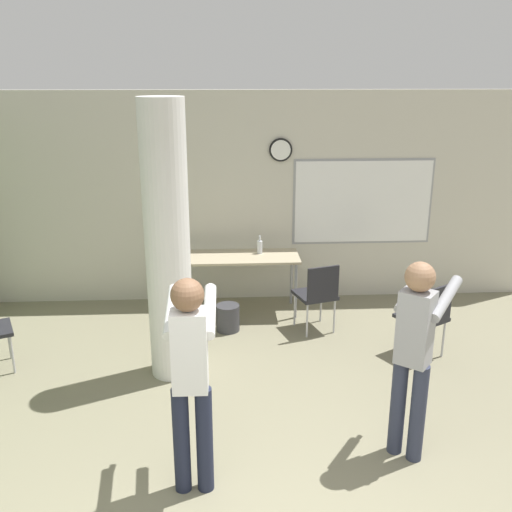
{
  "coord_description": "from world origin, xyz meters",
  "views": [
    {
      "loc": [
        -0.26,
        -2.42,
        3.0
      ],
      "look_at": [
        0.03,
        2.9,
        1.29
      ],
      "focal_mm": 40.0,
      "sensor_mm": 36.0,
      "label": 1
    }
  ],
  "objects_px": {
    "folding_table": "(240,260)",
    "chair_mid_room": "(427,315)",
    "person_playing_front": "(191,370)",
    "chair_table_right": "(318,292)",
    "bottle_on_table": "(260,247)",
    "person_playing_side": "(415,345)"
  },
  "relations": [
    {
      "from": "bottle_on_table",
      "to": "chair_mid_room",
      "type": "relative_size",
      "value": 0.27
    },
    {
      "from": "chair_mid_room",
      "to": "person_playing_front",
      "type": "height_order",
      "value": "person_playing_front"
    },
    {
      "from": "folding_table",
      "to": "chair_mid_room",
      "type": "relative_size",
      "value": 1.75
    },
    {
      "from": "chair_table_right",
      "to": "person_playing_front",
      "type": "distance_m",
      "value": 3.02
    },
    {
      "from": "bottle_on_table",
      "to": "chair_table_right",
      "type": "xyz_separation_m",
      "value": [
        0.65,
        -0.75,
        -0.35
      ]
    },
    {
      "from": "bottle_on_table",
      "to": "chair_mid_room",
      "type": "xyz_separation_m",
      "value": [
        1.73,
        -1.47,
        -0.35
      ]
    },
    {
      "from": "bottle_on_table",
      "to": "person_playing_side",
      "type": "relative_size",
      "value": 0.14
    },
    {
      "from": "folding_table",
      "to": "chair_table_right",
      "type": "bearing_deg",
      "value": -35.61
    },
    {
      "from": "folding_table",
      "to": "chair_mid_room",
      "type": "height_order",
      "value": "chair_mid_room"
    },
    {
      "from": "bottle_on_table",
      "to": "person_playing_front",
      "type": "distance_m",
      "value": 3.48
    },
    {
      "from": "bottle_on_table",
      "to": "chair_table_right",
      "type": "distance_m",
      "value": 1.05
    },
    {
      "from": "bottle_on_table",
      "to": "chair_table_right",
      "type": "relative_size",
      "value": 0.27
    },
    {
      "from": "person_playing_front",
      "to": "person_playing_side",
      "type": "height_order",
      "value": "person_playing_front"
    },
    {
      "from": "person_playing_front",
      "to": "chair_table_right",
      "type": "bearing_deg",
      "value": 63.15
    },
    {
      "from": "bottle_on_table",
      "to": "person_playing_side",
      "type": "distance_m",
      "value": 3.27
    },
    {
      "from": "chair_mid_room",
      "to": "person_playing_front",
      "type": "distance_m",
      "value": 3.14
    },
    {
      "from": "person_playing_front",
      "to": "bottle_on_table",
      "type": "bearing_deg",
      "value": 78.42
    },
    {
      "from": "person_playing_side",
      "to": "chair_table_right",
      "type": "bearing_deg",
      "value": 99.0
    },
    {
      "from": "chair_table_right",
      "to": "person_playing_front",
      "type": "height_order",
      "value": "person_playing_front"
    },
    {
      "from": "bottle_on_table",
      "to": "person_playing_side",
      "type": "bearing_deg",
      "value": -71.81
    },
    {
      "from": "bottle_on_table",
      "to": "chair_mid_room",
      "type": "height_order",
      "value": "bottle_on_table"
    },
    {
      "from": "bottle_on_table",
      "to": "person_playing_front",
      "type": "height_order",
      "value": "person_playing_front"
    }
  ]
}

